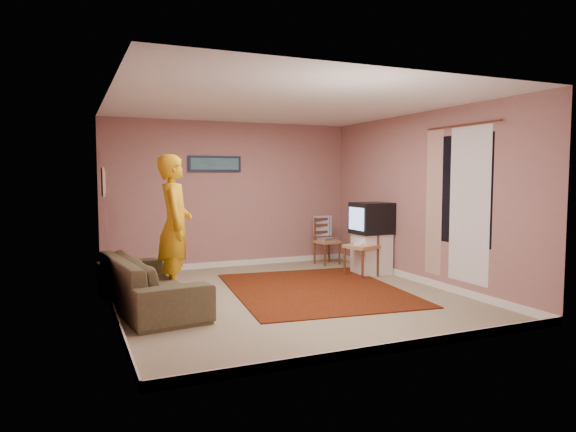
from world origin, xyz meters
name	(u,v)px	position (x,y,z in m)	size (l,w,h in m)	color
ground	(285,296)	(0.00, 0.00, 0.00)	(5.00, 5.00, 0.00)	gray
wall_back	(231,195)	(0.00, 2.50, 1.30)	(4.50, 0.02, 2.60)	#A2726A
wall_front	(393,214)	(0.00, -2.50, 1.30)	(4.50, 0.02, 2.60)	#A2726A
wall_left	(110,205)	(-2.25, 0.00, 1.30)	(0.02, 5.00, 2.60)	#A2726A
wall_right	(421,198)	(2.25, 0.00, 1.30)	(0.02, 5.00, 2.60)	#A2726A
ceiling	(285,104)	(0.00, 0.00, 2.60)	(4.50, 5.00, 0.02)	white
baseboard_back	(232,264)	(0.00, 2.49, 0.05)	(4.50, 0.02, 0.10)	white
baseboard_front	(390,348)	(0.00, -2.49, 0.05)	(4.50, 0.02, 0.10)	white
baseboard_left	(113,309)	(-2.24, 0.00, 0.05)	(0.02, 5.00, 0.10)	white
baseboard_right	(419,279)	(2.24, 0.00, 0.05)	(0.02, 5.00, 0.10)	white
window	(462,190)	(2.24, -0.90, 1.45)	(0.01, 1.10, 1.50)	black
curtain_sheer	(469,205)	(2.23, -1.05, 1.25)	(0.01, 0.75, 2.10)	white
curtain_floral	(434,203)	(2.21, -0.35, 1.25)	(0.01, 0.35, 2.10)	beige
curtain_rod	(462,125)	(2.20, -0.90, 2.32)	(0.02, 0.02, 1.40)	brown
picture_back	(215,164)	(-0.30, 2.47, 1.85)	(0.95, 0.04, 0.28)	#141939
picture_left	(103,182)	(-2.22, 1.60, 1.55)	(0.04, 0.38, 0.42)	beige
area_rug	(315,289)	(0.54, 0.16, 0.01)	(2.33, 2.92, 0.02)	black
tv_cabinet	(371,254)	(1.95, 0.89, 0.34)	(0.53, 0.48, 0.68)	white
crt_tv	(372,218)	(1.94, 0.89, 0.94)	(0.62, 0.55, 0.52)	black
chair_a	(327,236)	(1.69, 2.00, 0.53)	(0.45, 0.43, 0.47)	tan
dvd_player	(327,239)	(1.69, 2.00, 0.47)	(0.31, 0.22, 0.05)	#B9B9BE
blue_throw	(322,226)	(1.69, 2.19, 0.70)	(0.36, 0.05, 0.38)	#84A2D8
chair_b	(361,239)	(1.68, 0.78, 0.62)	(0.55, 0.56, 0.55)	tan
game_console	(361,244)	(1.68, 0.78, 0.54)	(0.20, 0.15, 0.04)	white
sofa	(149,282)	(-1.80, 0.09, 0.32)	(2.21, 0.86, 0.65)	brown
person	(175,226)	(-1.37, 0.60, 0.97)	(0.70, 0.46, 1.93)	gold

